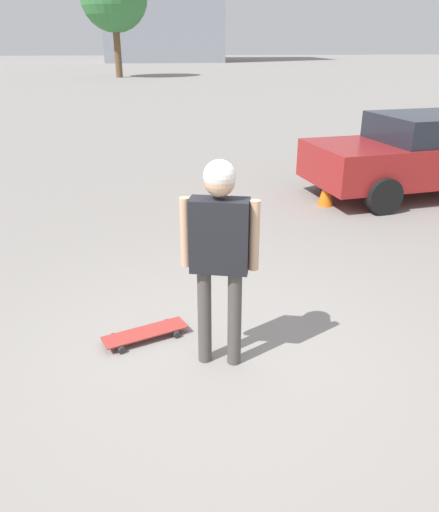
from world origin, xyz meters
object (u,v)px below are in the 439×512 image
(skateboard, at_px, (145,333))
(car_parked_near, at_px, (423,154))
(person, at_px, (220,240))
(traffic_cone, at_px, (326,191))

(skateboard, relative_size, car_parked_near, 0.19)
(person, xyz_separation_m, car_parked_near, (-4.30, -4.83, -0.41))
(person, relative_size, car_parked_near, 0.42)
(car_parked_near, bearing_deg, traffic_cone, 5.01)
(person, relative_size, skateboard, 2.16)
(car_parked_near, xyz_separation_m, traffic_cone, (1.92, 0.48, -0.49))
(person, distance_m, skateboard, 1.35)
(car_parked_near, distance_m, traffic_cone, 2.04)
(skateboard, relative_size, traffic_cone, 1.66)
(person, bearing_deg, traffic_cone, 75.98)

